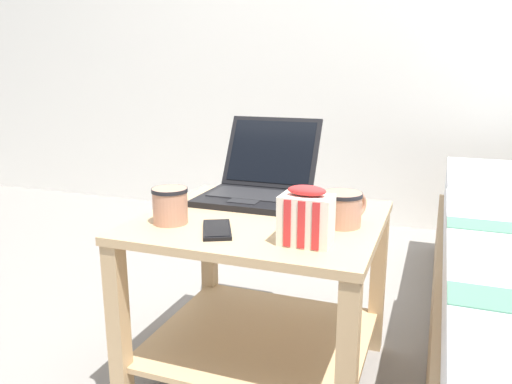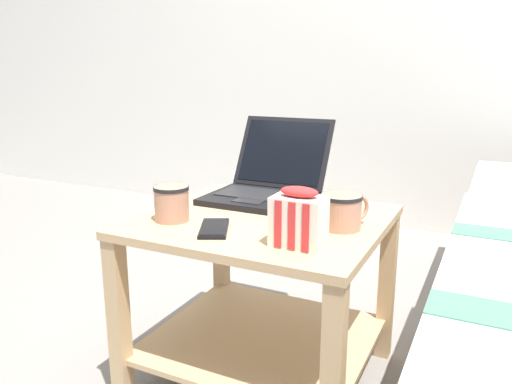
{
  "view_description": "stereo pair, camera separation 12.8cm",
  "coord_description": "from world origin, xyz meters",
  "px_view_note": "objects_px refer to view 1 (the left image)",
  "views": [
    {
      "loc": [
        0.43,
        -1.21,
        0.87
      ],
      "look_at": [
        0.0,
        -0.04,
        0.56
      ],
      "focal_mm": 35.0,
      "sensor_mm": 36.0,
      "label": 1
    },
    {
      "loc": [
        0.55,
        -1.16,
        0.87
      ],
      "look_at": [
        0.0,
        -0.04,
        0.56
      ],
      "focal_mm": 35.0,
      "sensor_mm": 36.0,
      "label": 2
    }
  ],
  "objects_px": {
    "laptop": "(259,182)",
    "snack_bag": "(306,217)",
    "mug_front_right": "(170,203)",
    "cell_phone": "(217,230)",
    "mug_front_left": "(342,207)"
  },
  "relations": [
    {
      "from": "cell_phone",
      "to": "mug_front_right",
      "type": "bearing_deg",
      "value": 170.53
    },
    {
      "from": "laptop",
      "to": "mug_front_right",
      "type": "distance_m",
      "value": 0.35
    },
    {
      "from": "snack_bag",
      "to": "laptop",
      "type": "bearing_deg",
      "value": 124.2
    },
    {
      "from": "mug_front_left",
      "to": "cell_phone",
      "type": "distance_m",
      "value": 0.32
    },
    {
      "from": "mug_front_left",
      "to": "mug_front_right",
      "type": "bearing_deg",
      "value": -162.92
    },
    {
      "from": "laptop",
      "to": "mug_front_right",
      "type": "bearing_deg",
      "value": -110.54
    },
    {
      "from": "laptop",
      "to": "snack_bag",
      "type": "height_order",
      "value": "laptop"
    },
    {
      "from": "mug_front_left",
      "to": "mug_front_right",
      "type": "xyz_separation_m",
      "value": [
        -0.42,
        -0.13,
        0.0
      ]
    },
    {
      "from": "cell_phone",
      "to": "mug_front_left",
      "type": "bearing_deg",
      "value": 28.83
    },
    {
      "from": "laptop",
      "to": "cell_phone",
      "type": "distance_m",
      "value": 0.36
    },
    {
      "from": "laptop",
      "to": "mug_front_left",
      "type": "height_order",
      "value": "laptop"
    },
    {
      "from": "mug_front_right",
      "to": "snack_bag",
      "type": "bearing_deg",
      "value": -5.12
    },
    {
      "from": "laptop",
      "to": "cell_phone",
      "type": "relative_size",
      "value": 2.26
    },
    {
      "from": "mug_front_right",
      "to": "snack_bag",
      "type": "distance_m",
      "value": 0.37
    },
    {
      "from": "mug_front_left",
      "to": "mug_front_right",
      "type": "height_order",
      "value": "mug_front_right"
    }
  ]
}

